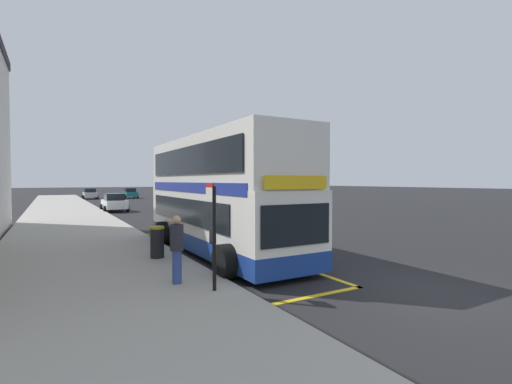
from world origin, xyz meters
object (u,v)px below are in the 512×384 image
(parked_car_white_ahead, at_px, (114,202))
(pedestrian_waiting_near_sign, at_px, (177,246))
(double_decker_bus, at_px, (218,199))
(litter_bin, at_px, (157,242))
(bus_stop_sign, at_px, (213,227))
(parked_car_silver_far, at_px, (90,194))
(parked_car_teal_behind, at_px, (130,193))

(parked_car_white_ahead, height_order, pedestrian_waiting_near_sign, pedestrian_waiting_near_sign)
(double_decker_bus, height_order, litter_bin, double_decker_bus)
(bus_stop_sign, height_order, parked_car_silver_far, bus_stop_sign)
(parked_car_teal_behind, xyz_separation_m, pedestrian_waiting_near_sign, (-8.17, -50.57, 0.29))
(bus_stop_sign, relative_size, parked_car_teal_behind, 0.61)
(double_decker_bus, bearing_deg, parked_car_white_ahead, 91.60)
(parked_car_teal_behind, height_order, pedestrian_waiting_near_sign, pedestrian_waiting_near_sign)
(double_decker_bus, bearing_deg, bus_stop_sign, -115.25)
(parked_car_teal_behind, bearing_deg, bus_stop_sign, -95.96)
(litter_bin, bearing_deg, pedestrian_waiting_near_sign, -96.05)
(parked_car_white_ahead, bearing_deg, parked_car_teal_behind, 79.40)
(parked_car_white_ahead, height_order, litter_bin, parked_car_white_ahead)
(parked_car_teal_behind, bearing_deg, litter_bin, -96.99)
(bus_stop_sign, bearing_deg, litter_bin, 93.22)
(double_decker_bus, height_order, parked_car_teal_behind, double_decker_bus)
(double_decker_bus, bearing_deg, parked_car_silver_far, 90.50)
(parked_car_silver_far, bearing_deg, parked_car_white_ahead, -92.88)
(parked_car_white_ahead, relative_size, litter_bin, 3.93)
(bus_stop_sign, xyz_separation_m, parked_car_teal_behind, (7.57, 51.51, -0.86))
(parked_car_teal_behind, distance_m, parked_car_silver_far, 5.77)
(double_decker_bus, xyz_separation_m, parked_car_white_ahead, (-0.61, 21.87, -1.26))
(parked_car_teal_behind, bearing_deg, parked_car_silver_far, 177.61)
(bus_stop_sign, distance_m, parked_car_silver_far, 52.03)
(pedestrian_waiting_near_sign, xyz_separation_m, litter_bin, (0.35, 3.34, -0.41))
(pedestrian_waiting_near_sign, distance_m, litter_bin, 3.39)
(parked_car_silver_far, bearing_deg, bus_stop_sign, -94.43)
(parked_car_teal_behind, relative_size, litter_bin, 3.93)
(parked_car_white_ahead, bearing_deg, pedestrian_waiting_near_sign, -92.08)
(double_decker_bus, distance_m, pedestrian_waiting_near_sign, 4.81)
(parked_car_teal_behind, height_order, litter_bin, parked_car_teal_behind)
(pedestrian_waiting_near_sign, bearing_deg, parked_car_white_ahead, 85.07)
(parked_car_white_ahead, relative_size, pedestrian_waiting_near_sign, 2.41)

